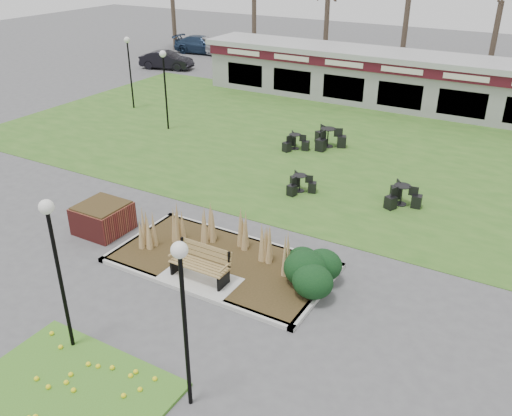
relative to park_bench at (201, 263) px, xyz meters
The scene contains 18 objects.
ground 0.64m from the park_bench, 90.00° to the right, with size 100.00×100.00×0.00m, color #515154.
lawn 11.77m from the park_bench, 90.00° to the left, with size 34.00×16.00×0.02m, color #32641F.
flower_bed 4.88m from the park_bench, 90.00° to the right, with size 4.20×3.00×0.16m.
planting_bed 1.70m from the park_bench, 40.83° to the left, with size 6.75×3.40×1.27m.
park_bench is the anchor object (origin of this frame).
brick_planter 4.47m from the park_bench, behind, with size 1.50×1.50×0.95m.
food_pavilion 19.73m from the park_bench, 90.00° to the left, with size 24.60×3.40×2.90m.
lamp_post_near_left 4.94m from the park_bench, 57.99° to the right, with size 0.32×0.32×3.82m.
lamp_post_near_right 4.46m from the park_bench, 105.33° to the right, with size 0.32×0.32×3.82m.
lamp_post_mid_left 17.84m from the park_bench, 137.47° to the left, with size 0.32×0.32×3.84m.
lamp_post_far_left 13.70m from the park_bench, 132.21° to the left, with size 0.32×0.32×3.82m.
bistro_set_a 6.66m from the park_bench, 91.96° to the left, with size 1.20×1.15×0.65m.
bistro_set_b 10.87m from the park_bench, 102.71° to the left, with size 1.21×1.26×0.68m.
bistro_set_c 11.67m from the park_bench, 96.05° to the left, with size 1.61×1.46×0.86m.
bistro_set_d 8.17m from the park_bench, 65.53° to the left, with size 1.28×1.39×0.74m.
car_silver 32.26m from the park_bench, 123.98° to the left, with size 1.71×4.24×1.44m, color silver.
car_black 27.26m from the park_bench, 130.42° to the left, with size 1.32×3.79×1.25m, color black.
car_blue 32.66m from the park_bench, 125.01° to the left, with size 1.92×4.73×1.37m, color navy.
Camera 1 is at (7.58, -9.87, 8.58)m, focal length 38.00 mm.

